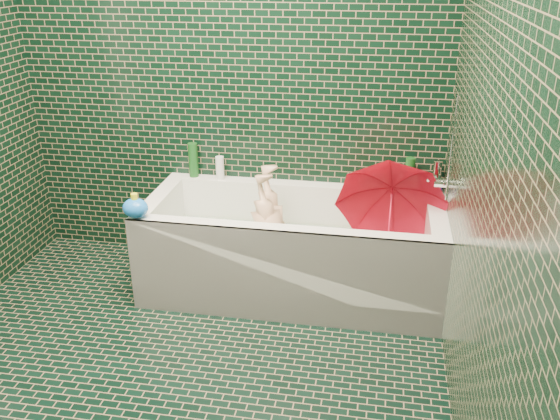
% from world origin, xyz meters
% --- Properties ---
extents(floor, '(2.80, 2.80, 0.00)m').
position_xyz_m(floor, '(0.00, 0.00, 0.00)').
color(floor, black).
rests_on(floor, ground).
extents(wall_back, '(2.80, 0.00, 2.80)m').
position_xyz_m(wall_back, '(0.00, 1.40, 1.25)').
color(wall_back, black).
rests_on(wall_back, floor).
extents(wall_right, '(0.00, 2.80, 2.80)m').
position_xyz_m(wall_right, '(1.30, 0.00, 1.25)').
color(wall_right, black).
rests_on(wall_right, floor).
extents(bathtub, '(1.70, 0.75, 0.55)m').
position_xyz_m(bathtub, '(0.45, 1.01, 0.21)').
color(bathtub, white).
rests_on(bathtub, floor).
extents(bath_mat, '(1.35, 0.47, 0.01)m').
position_xyz_m(bath_mat, '(0.45, 1.02, 0.16)').
color(bath_mat, '#57D129').
rests_on(bath_mat, bathtub).
extents(water, '(1.48, 0.53, 0.00)m').
position_xyz_m(water, '(0.45, 1.02, 0.30)').
color(water, silver).
rests_on(water, bathtub).
extents(faucet, '(0.18, 0.19, 0.55)m').
position_xyz_m(faucet, '(1.26, 1.02, 0.77)').
color(faucet, silver).
rests_on(faucet, wall_right).
extents(child, '(0.90, 0.38, 0.31)m').
position_xyz_m(child, '(0.34, 1.01, 0.31)').
color(child, '#D9AA88').
rests_on(child, bathtub).
extents(umbrella, '(0.78, 0.82, 0.90)m').
position_xyz_m(umbrella, '(0.99, 0.98, 0.54)').
color(umbrella, red).
rests_on(umbrella, bathtub).
extents(soap_bottle_a, '(0.10, 0.10, 0.23)m').
position_xyz_m(soap_bottle_a, '(1.25, 1.33, 0.55)').
color(soap_bottle_a, white).
rests_on(soap_bottle_a, bathtub).
extents(soap_bottle_b, '(0.10, 0.10, 0.18)m').
position_xyz_m(soap_bottle_b, '(1.25, 1.32, 0.55)').
color(soap_bottle_b, '#3D1D70').
rests_on(soap_bottle_b, bathtub).
extents(soap_bottle_c, '(0.16, 0.16, 0.15)m').
position_xyz_m(soap_bottle_c, '(1.15, 1.32, 0.55)').
color(soap_bottle_c, '#144718').
rests_on(soap_bottle_c, bathtub).
extents(bottle_right_tall, '(0.07, 0.07, 0.21)m').
position_xyz_m(bottle_right_tall, '(1.09, 1.31, 0.66)').
color(bottle_right_tall, '#144718').
rests_on(bottle_right_tall, bathtub).
extents(bottle_right_pump, '(0.06, 0.06, 0.20)m').
position_xyz_m(bottle_right_pump, '(1.25, 1.32, 0.65)').
color(bottle_right_pump, silver).
rests_on(bottle_right_pump, bathtub).
extents(bottle_left_tall, '(0.06, 0.06, 0.22)m').
position_xyz_m(bottle_left_tall, '(-0.24, 1.36, 0.66)').
color(bottle_left_tall, '#144718').
rests_on(bottle_left_tall, bathtub).
extents(bottle_left_short, '(0.07, 0.07, 0.15)m').
position_xyz_m(bottle_left_short, '(-0.06, 1.34, 0.62)').
color(bottle_left_short, white).
rests_on(bottle_left_short, bathtub).
extents(rubber_duck, '(0.12, 0.09, 0.10)m').
position_xyz_m(rubber_duck, '(0.95, 1.32, 0.59)').
color(rubber_duck, yellow).
rests_on(rubber_duck, bathtub).
extents(bath_toy, '(0.14, 0.12, 0.14)m').
position_xyz_m(bath_toy, '(-0.35, 0.69, 0.61)').
color(bath_toy, blue).
rests_on(bath_toy, bathtub).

